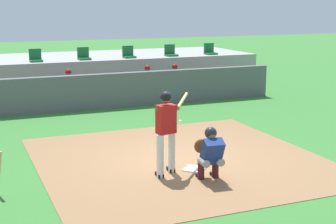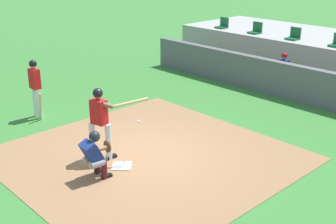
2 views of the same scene
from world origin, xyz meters
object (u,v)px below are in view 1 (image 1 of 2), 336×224
object	(u,v)px
home_plate	(194,169)
dugout_player_1	(149,82)
catcher_crouched	(210,152)
stadium_seat_2	(36,58)
stadium_seat_6	(210,51)
dugout_player_2	(176,80)
stadium_seat_5	(171,53)
stadium_seat_4	(129,54)
batter_at_plate	(167,127)
stadium_seat_3	(84,56)
dugout_player_0	(70,87)

from	to	relation	value
home_plate	dugout_player_1	world-z (taller)	dugout_player_1
catcher_crouched	stadium_seat_2	size ratio (longest dim) A/B	3.52
catcher_crouched	stadium_seat_6	distance (m)	12.25
dugout_player_2	stadium_seat_5	distance (m)	2.30
catcher_crouched	stadium_seat_4	size ratio (longest dim) A/B	3.52
batter_at_plate	stadium_seat_6	distance (m)	12.01
batter_at_plate	stadium_seat_3	bearing A→B (deg)	86.22
batter_at_plate	dugout_player_1	size ratio (longest dim) A/B	1.39
dugout_player_1	stadium_seat_3	xyz separation A→B (m)	(-1.96, 2.03, 0.86)
dugout_player_1	stadium_seat_4	distance (m)	2.21
batter_at_plate	stadium_seat_6	bearing A→B (deg)	58.62
dugout_player_0	dugout_player_1	xyz separation A→B (m)	(2.98, 0.00, 0.00)
stadium_seat_4	dugout_player_0	bearing A→B (deg)	-144.74
catcher_crouched	dugout_player_1	bearing A→B (deg)	77.56
dugout_player_0	dugout_player_2	size ratio (longest dim) A/B	1.00
batter_at_plate	stadium_seat_3	size ratio (longest dim) A/B	3.76
dugout_player_2	dugout_player_0	bearing A→B (deg)	180.00
stadium_seat_4	stadium_seat_5	bearing A→B (deg)	0.00
dugout_player_1	stadium_seat_4	bearing A→B (deg)	92.95
dugout_player_2	stadium_seat_6	size ratio (longest dim) A/B	2.71
batter_at_plate	catcher_crouched	size ratio (longest dim) A/B	1.07
catcher_crouched	stadium_seat_6	size ratio (longest dim) A/B	3.52
batter_at_plate	stadium_seat_5	bearing A→B (deg)	66.80
home_plate	dugout_player_2	size ratio (longest dim) A/B	0.34
home_plate	stadium_seat_3	xyz separation A→B (m)	(0.00, 10.18, 1.51)
dugout_player_1	dugout_player_2	xyz separation A→B (m)	(1.12, 0.00, 0.00)
dugout_player_1	stadium_seat_5	xyz separation A→B (m)	(1.75, 2.03, 0.86)
home_plate	batter_at_plate	bearing A→B (deg)	-174.58
stadium_seat_6	stadium_seat_5	bearing A→B (deg)	180.00
stadium_seat_4	catcher_crouched	bearing A→B (deg)	-99.63
dugout_player_2	stadium_seat_4	distance (m)	2.53
stadium_seat_6	stadium_seat_4	bearing A→B (deg)	180.00
home_plate	stadium_seat_2	world-z (taller)	stadium_seat_2
batter_at_plate	dugout_player_2	size ratio (longest dim) A/B	1.39
home_plate	batter_at_plate	xyz separation A→B (m)	(-0.68, -0.06, 1.01)
catcher_crouched	stadium_seat_6	world-z (taller)	stadium_seat_6
stadium_seat_2	stadium_seat_3	size ratio (longest dim) A/B	1.00
dugout_player_1	stadium_seat_2	xyz separation A→B (m)	(-3.82, 2.03, 0.86)
dugout_player_2	stadium_seat_4	world-z (taller)	stadium_seat_4
dugout_player_0	stadium_seat_3	bearing A→B (deg)	63.36
home_plate	stadium_seat_3	bearing A→B (deg)	90.00
home_plate	stadium_seat_5	world-z (taller)	stadium_seat_5
home_plate	batter_at_plate	distance (m)	1.22
stadium_seat_4	dugout_player_2	bearing A→B (deg)	-58.92
dugout_player_1	stadium_seat_2	world-z (taller)	stadium_seat_2
home_plate	dugout_player_2	xyz separation A→B (m)	(3.08, 8.14, 0.65)
catcher_crouched	stadium_seat_3	world-z (taller)	stadium_seat_3
dugout_player_2	stadium_seat_2	xyz separation A→B (m)	(-4.94, 2.03, 0.86)
home_plate	catcher_crouched	distance (m)	0.91
home_plate	stadium_seat_2	size ratio (longest dim) A/B	0.92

